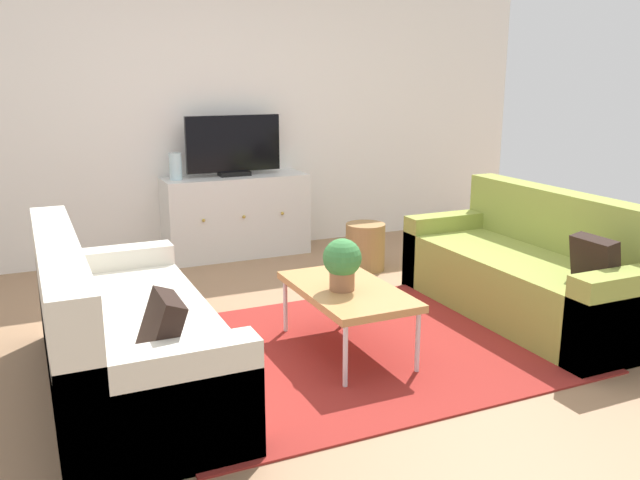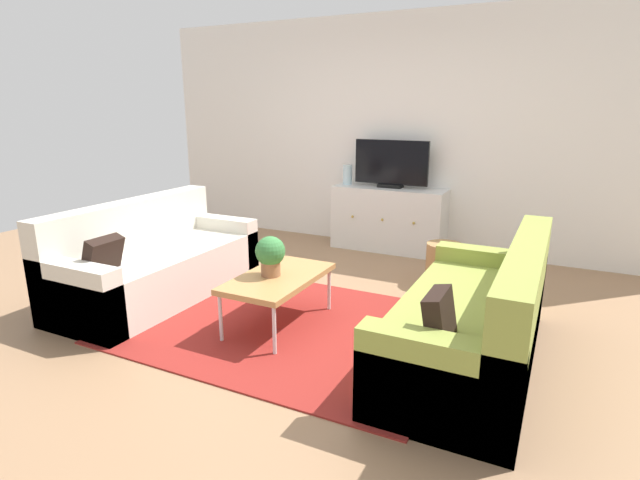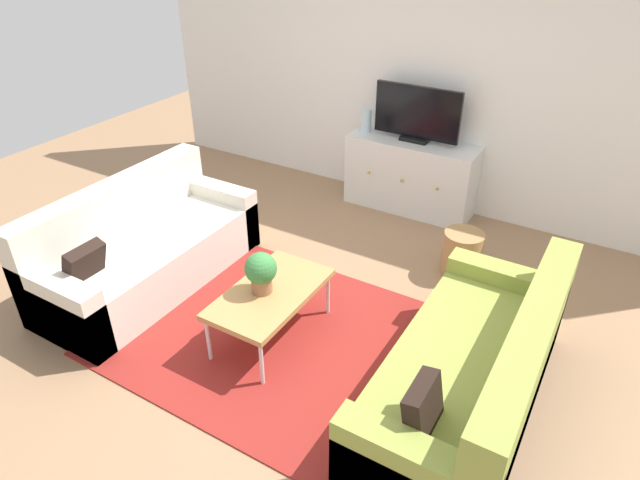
% 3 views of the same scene
% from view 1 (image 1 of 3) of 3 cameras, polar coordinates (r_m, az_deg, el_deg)
% --- Properties ---
extents(ground_plane, '(10.00, 10.00, 0.00)m').
position_cam_1_polar(ground_plane, '(4.31, 2.31, -8.60)').
color(ground_plane, '#997251').
extents(wall_back, '(6.40, 0.12, 2.70)m').
position_cam_1_polar(wall_back, '(6.36, -8.14, 11.18)').
color(wall_back, white).
rests_on(wall_back, ground_plane).
extents(area_rug, '(2.50, 1.90, 0.01)m').
position_cam_1_polar(area_rug, '(4.18, 3.24, -9.24)').
color(area_rug, maroon).
rests_on(area_rug, ground_plane).
extents(couch_left_side, '(0.84, 1.92, 0.86)m').
position_cam_1_polar(couch_left_side, '(3.72, -17.26, -8.24)').
color(couch_left_side, beige).
rests_on(couch_left_side, ground_plane).
extents(couch_right_side, '(0.84, 1.92, 0.86)m').
position_cam_1_polar(couch_right_side, '(4.92, 18.06, -2.83)').
color(couch_right_side, olive).
rests_on(couch_right_side, ground_plane).
extents(coffee_table, '(0.54, 0.96, 0.41)m').
position_cam_1_polar(coffee_table, '(4.01, 2.33, -4.51)').
color(coffee_table, '#B7844C').
rests_on(coffee_table, ground_plane).
extents(potted_plant, '(0.23, 0.23, 0.31)m').
position_cam_1_polar(potted_plant, '(3.91, 1.92, -1.88)').
color(potted_plant, '#936042').
rests_on(potted_plant, coffee_table).
extents(tv_console, '(1.32, 0.47, 0.75)m').
position_cam_1_polar(tv_console, '(6.22, -7.20, 2.06)').
color(tv_console, silver).
rests_on(tv_console, ground_plane).
extents(flat_screen_tv, '(0.87, 0.16, 0.55)m').
position_cam_1_polar(flat_screen_tv, '(6.13, -7.44, 8.00)').
color(flat_screen_tv, black).
rests_on(flat_screen_tv, tv_console).
extents(glass_vase, '(0.11, 0.11, 0.24)m').
position_cam_1_polar(glass_vase, '(6.00, -12.30, 6.20)').
color(glass_vase, silver).
rests_on(glass_vase, tv_console).
extents(wicker_basket, '(0.34, 0.34, 0.41)m').
position_cam_1_polar(wicker_basket, '(5.76, 3.91, -0.57)').
color(wicker_basket, '#9E7547').
rests_on(wicker_basket, ground_plane).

